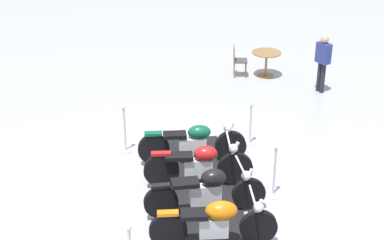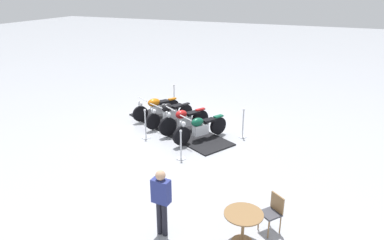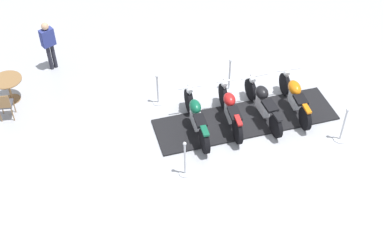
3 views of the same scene
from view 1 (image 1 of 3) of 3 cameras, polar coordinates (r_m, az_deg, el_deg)
name	(u,v)px [view 1 (image 1 of 3)]	position (r m, az deg, el deg)	size (l,w,h in m)	color
ground_plane	(202,200)	(11.31, 0.95, -7.85)	(80.00, 80.00, 0.00)	#A8AAB2
display_platform	(202,199)	(11.29, 0.95, -7.75)	(5.05, 1.41, 0.05)	black
motorcycle_copper	(216,221)	(9.86, 2.38, -9.91)	(1.91, 1.25, 0.95)	black
motorcycle_black	(208,190)	(10.63, 1.54, -6.89)	(2.09, 1.17, 0.93)	black
motorcycle_maroon	(200,164)	(11.43, 0.77, -4.35)	(1.88, 1.24, 1.03)	black
motorcycle_forest	(194,143)	(12.27, 0.17, -2.24)	(2.06, 1.27, 0.98)	black
stanchion_right_mid	(274,180)	(11.37, 8.05, -5.81)	(0.34, 0.34, 1.11)	silver
stanchion_right_rear	(250,130)	(13.19, 5.73, -0.98)	(0.30, 0.30, 1.01)	silver
stanchion_left_rear	(125,135)	(12.88, -6.60, -1.50)	(0.30, 0.30, 1.11)	silver
cafe_table	(266,58)	(17.00, 7.30, 6.05)	(0.84, 0.84, 0.74)	olive
cafe_chair_near_table	(238,59)	(16.96, 4.52, 6.00)	(0.56, 0.56, 0.90)	olive
bystander_person	(323,58)	(16.04, 12.71, 5.91)	(0.24, 0.41, 1.61)	#23232D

